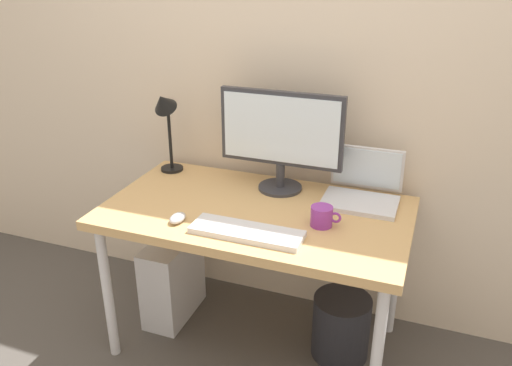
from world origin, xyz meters
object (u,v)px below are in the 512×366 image
object	(u,v)px
desk	(256,222)
mouse	(178,218)
laptop	(363,188)
wastebasket	(341,326)
keyboard	(247,232)
computer_tower	(173,278)
desk_lamp	(165,114)
monitor	(281,135)
coffee_mug	(322,216)

from	to	relation	value
desk	mouse	xyz separation A→B (m)	(-0.26, -0.22, 0.08)
laptop	wastebasket	size ratio (longest dim) A/B	1.07
keyboard	mouse	distance (m)	0.30
laptop	mouse	world-z (taller)	laptop
mouse	computer_tower	size ratio (longest dim) A/B	0.21
desk_lamp	computer_tower	bearing A→B (deg)	-65.50
wastebasket	monitor	bearing A→B (deg)	154.50
desk	computer_tower	bearing A→B (deg)	173.36
monitor	laptop	bearing A→B (deg)	2.61
monitor	computer_tower	distance (m)	0.93
desk	coffee_mug	bearing A→B (deg)	-9.19
monitor	mouse	world-z (taller)	monitor
monitor	keyboard	distance (m)	0.52
keyboard	coffee_mug	size ratio (longest dim) A/B	3.57
desk_lamp	wastebasket	size ratio (longest dim) A/B	1.41
desk_lamp	computer_tower	distance (m)	0.82
laptop	keyboard	size ratio (longest dim) A/B	0.73
desk	monitor	xyz separation A→B (m)	(0.03, 0.23, 0.32)
desk	mouse	bearing A→B (deg)	-139.43
laptop	desk_lamp	xyz separation A→B (m)	(-0.95, -0.02, 0.24)
coffee_mug	desk	bearing A→B (deg)	170.81
laptop	keyboard	xyz separation A→B (m)	(-0.36, -0.47, -0.05)
monitor	laptop	xyz separation A→B (m)	(0.37, 0.02, -0.20)
desk	laptop	bearing A→B (deg)	31.25
laptop	desk_lamp	size ratio (longest dim) A/B	0.76
desk_lamp	wastebasket	world-z (taller)	desk_lamp
coffee_mug	computer_tower	bearing A→B (deg)	172.37
desk_lamp	wastebasket	xyz separation A→B (m)	(0.94, -0.17, -0.86)
desk_lamp	desk	bearing A→B (deg)	-22.83
desk	laptop	size ratio (longest dim) A/B	4.04
desk_lamp	wastebasket	bearing A→B (deg)	-10.36
monitor	keyboard	xyz separation A→B (m)	(0.01, -0.45, -0.25)
desk	wastebasket	distance (m)	0.63
keyboard	mouse	size ratio (longest dim) A/B	4.89
laptop	mouse	bearing A→B (deg)	-144.88
desk_lamp	mouse	size ratio (longest dim) A/B	4.70
desk	keyboard	world-z (taller)	keyboard
desk	computer_tower	world-z (taller)	desk
laptop	wastebasket	distance (m)	0.64
computer_tower	wastebasket	size ratio (longest dim) A/B	1.40
coffee_mug	wastebasket	distance (m)	0.62
desk	coffee_mug	size ratio (longest dim) A/B	10.47
mouse	desk	bearing A→B (deg)	40.57
monitor	computer_tower	xyz separation A→B (m)	(-0.50, -0.18, -0.76)
monitor	laptop	distance (m)	0.43
desk	wastebasket	world-z (taller)	desk
mouse	monitor	bearing A→B (deg)	57.22
desk_lamp	coffee_mug	bearing A→B (deg)	-18.25
monitor	wastebasket	world-z (taller)	monitor
computer_tower	desk_lamp	bearing A→B (deg)	114.50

